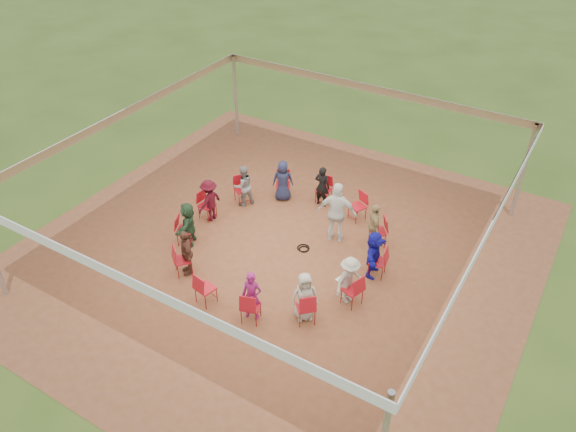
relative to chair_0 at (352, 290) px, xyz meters
The scene contains 30 objects.
ground 2.71m from the chair_0, 161.91° to the left, with size 80.00×80.00×0.00m, color #355019.
dirt_patch 2.71m from the chair_0, 161.91° to the left, with size 13.00×13.00×0.00m, color brown.
tent 3.29m from the chair_0, 161.91° to the left, with size 10.33×10.33×3.00m.
chair_0 is the anchor object (origin of this frame).
chair_1 1.28m from the chair_0, 85.75° to the left, with size 0.42×0.44×0.90m, color #B2111E, non-canonical shape.
chair_2 2.48m from the chair_0, 99.60° to the left, with size 0.42×0.44×0.90m, color #B2111E, non-canonical shape.
chair_3 3.55m from the chair_0, 113.44° to the left, with size 0.42×0.44×0.90m, color #B2111E, non-canonical shape.
chair_4 4.40m from the chair_0, 127.29° to the left, with size 0.42×0.44×0.90m, color #B2111E, non-canonical shape.
chair_5 5.00m from the chair_0, 141.14° to the left, with size 0.42×0.44×0.90m, color #B2111E, non-canonical shape.
chair_6 5.31m from the chair_0, 154.98° to the left, with size 0.42×0.44×0.90m, color #B2111E, non-canonical shape.
chair_7 5.31m from the chair_0, 168.83° to the left, with size 0.42×0.44×0.90m, color #B2111E, non-canonical shape.
chair_8 5.00m from the chair_0, behind, with size 0.42×0.44×0.90m, color #B2111E, non-canonical shape.
chair_9 4.40m from the chair_0, 163.48° to the right, with size 0.42×0.44×0.90m, color #B2111E, non-canonical shape.
chair_10 3.55m from the chair_0, 149.63° to the right, with size 0.42×0.44×0.90m, color #B2111E, non-canonical shape.
chair_11 2.48m from the chair_0, 135.79° to the right, with size 0.42×0.44×0.90m, color #B2111E, non-canonical shape.
chair_12 1.28m from the chair_0, 121.94° to the right, with size 0.42×0.44×0.90m, color #B2111E, non-canonical shape.
person_seated_0 0.25m from the chair_0, 161.91° to the left, with size 0.85×0.42×1.32m, color #A7A495.
person_seated_1 1.28m from the chair_0, 91.07° to the left, with size 1.23×0.46×1.32m, color #14139A.
person_seated_2 2.44m from the chair_0, 102.10° to the left, with size 0.78×0.40×1.32m, color #9F8C5B.
person_seated_3 4.31m from the chair_0, 128.20° to the left, with size 0.48×0.32×1.32m, color black.
person_seated_4 4.89m from the chair_0, 141.63° to the left, with size 0.65×0.36×1.32m, color #1B213C.
person_seated_5 5.19m from the chair_0, 155.14° to the left, with size 0.64×0.37×1.32m, color slate.
person_seated_6 5.19m from the chair_0, 168.67° to the left, with size 0.85×0.42×1.32m, color #3A0812.
person_seated_7 4.89m from the chair_0, behind, with size 1.23×0.46×1.32m, color #24442A.
person_seated_8 4.31m from the chair_0, 164.39° to the right, with size 0.78×0.40×1.32m, color brown.
person_seated_9 2.44m from the chair_0, 138.29° to the right, with size 0.48×0.32×1.32m, color #801659.
person_seated_10 1.28m from the chair_0, 127.26° to the right, with size 0.65×0.36×1.32m, color #A7A495.
standing_person 2.58m from the chair_0, 125.93° to the left, with size 1.08×0.55×1.84m, color silver.
cable_coil 2.42m from the chair_0, 149.31° to the left, with size 0.37×0.37×0.03m.
laptop 0.33m from the chair_0, 161.91° to the left, with size 0.33×0.37×0.21m.
Camera 1 is at (6.35, -10.11, 9.79)m, focal length 35.00 mm.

